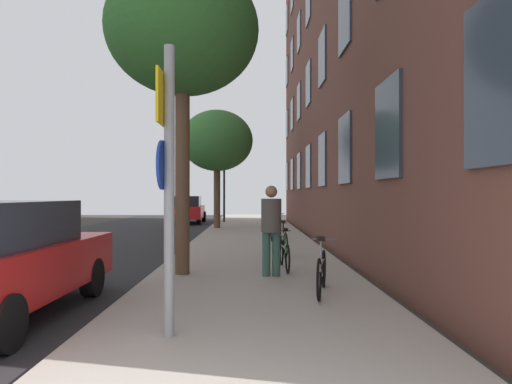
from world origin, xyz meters
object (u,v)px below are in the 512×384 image
at_px(tree_far, 217,141).
at_px(bicycle_5, 274,223).
at_px(sign_post, 167,172).
at_px(tree_near, 183,32).
at_px(bicycle_2, 282,241).
at_px(pedestrian_0, 271,224).
at_px(bicycle_1, 284,253).
at_px(bicycle_4, 277,227).
at_px(bicycle_0, 322,271).
at_px(traffic_light, 222,176).
at_px(car_1, 188,209).
at_px(bicycle_3, 270,233).

distance_m(tree_far, bicycle_5, 5.30).
xyz_separation_m(sign_post, tree_near, (-0.42, 4.02, 3.04)).
bearing_deg(bicycle_2, pedestrian_0, -97.99).
bearing_deg(sign_post, bicycle_1, 69.78).
distance_m(tree_far, bicycle_4, 6.82).
xyz_separation_m(bicycle_4, pedestrian_0, (-0.60, -8.00, 0.63)).
bearing_deg(bicycle_0, tree_far, 100.63).
xyz_separation_m(sign_post, traffic_light, (-0.67, 21.50, 0.81)).
distance_m(tree_far, bicycle_0, 15.36).
distance_m(tree_near, bicycle_4, 9.27).
bearing_deg(bicycle_1, car_1, 104.28).
bearing_deg(tree_near, bicycle_5, 76.83).
xyz_separation_m(traffic_light, tree_near, (0.25, -17.48, 2.24)).
bearing_deg(sign_post, car_1, 97.16).
bearing_deg(car_1, bicycle_3, -71.04).
distance_m(sign_post, tree_far, 16.95).
relative_size(sign_post, bicycle_0, 2.00).
bearing_deg(bicycle_4, pedestrian_0, -94.30).
bearing_deg(bicycle_4, bicycle_2, -91.83).
bearing_deg(bicycle_4, car_1, 114.73).
distance_m(tree_far, pedestrian_0, 13.55).
bearing_deg(car_1, bicycle_4, -65.27).
height_order(bicycle_3, pedestrian_0, pedestrian_0).
xyz_separation_m(traffic_light, tree_far, (0.02, -4.72, 1.52)).
bearing_deg(traffic_light, bicycle_5, -70.37).
height_order(pedestrian_0, car_1, pedestrian_0).
xyz_separation_m(tree_far, bicycle_4, (2.61, -5.02, -3.80)).
height_order(bicycle_4, pedestrian_0, pedestrian_0).
height_order(traffic_light, bicycle_5, traffic_light).
bearing_deg(bicycle_5, car_1, 120.94).
bearing_deg(traffic_light, bicycle_2, -80.33).
xyz_separation_m(tree_near, bicycle_2, (2.23, 2.94, -4.54)).
bearing_deg(bicycle_5, tree_near, -103.17).
bearing_deg(bicycle_1, tree_far, 100.78).
bearing_deg(tree_far, traffic_light, 90.27).
relative_size(bicycle_5, car_1, 0.37).
xyz_separation_m(tree_near, tree_far, (-0.22, 12.76, -0.71)).
distance_m(sign_post, bicycle_5, 14.37).
bearing_deg(car_1, tree_near, -82.58).
relative_size(traffic_light, tree_near, 0.62).
bearing_deg(bicycle_1, tree_near, -165.75).
bearing_deg(tree_far, bicycle_5, -45.25).
xyz_separation_m(tree_far, car_1, (-2.12, 5.25, -3.46)).
height_order(bicycle_5, pedestrian_0, pedestrian_0).
relative_size(bicycle_4, pedestrian_0, 0.97).
bearing_deg(bicycle_3, bicycle_4, 81.05).
xyz_separation_m(bicycle_3, bicycle_5, (0.36, 4.80, 0.01)).
bearing_deg(bicycle_2, bicycle_3, 95.35).
relative_size(tree_near, car_1, 1.37).
bearing_deg(bicycle_0, bicycle_3, 94.06).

